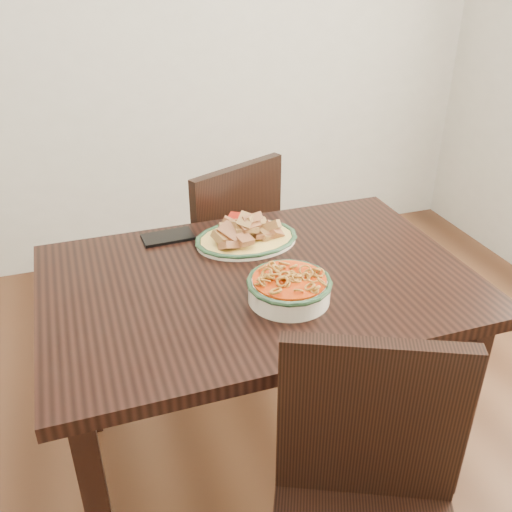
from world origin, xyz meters
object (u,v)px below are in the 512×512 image
object	(u,v)px
dining_table	(258,304)
fish_plate	(246,230)
smartphone	(168,237)
chair_near	(367,512)
chair_far	(221,250)
noodle_bowl	(289,286)

from	to	relation	value
dining_table	fish_plate	distance (m)	0.26
smartphone	fish_plate	bearing A→B (deg)	-27.66
fish_plate	chair_near	bearing A→B (deg)	-90.09
chair_far	fish_plate	xyz separation A→B (m)	(-0.03, -0.42, 0.30)
chair_far	chair_near	world-z (taller)	same
dining_table	noodle_bowl	bearing A→B (deg)	-73.35
fish_plate	noodle_bowl	xyz separation A→B (m)	(0.01, -0.36, -0.00)
chair_far	chair_near	size ratio (longest dim) A/B	1.00
chair_far	fish_plate	distance (m)	0.51
chair_far	noodle_bowl	size ratio (longest dim) A/B	3.79
smartphone	noodle_bowl	bearing A→B (deg)	-64.95
chair_near	noodle_bowl	xyz separation A→B (m)	(0.01, 0.50, 0.29)
dining_table	chair_far	xyz separation A→B (m)	(0.06, 0.64, -0.16)
fish_plate	noodle_bowl	world-z (taller)	fish_plate
fish_plate	noodle_bowl	distance (m)	0.36
noodle_bowl	chair_far	bearing A→B (deg)	88.51
dining_table	chair_near	distance (m)	0.66
dining_table	smartphone	size ratio (longest dim) A/B	7.51
chair_far	noodle_bowl	xyz separation A→B (m)	(-0.02, -0.77, 0.29)
chair_far	dining_table	bearing A→B (deg)	60.22
dining_table	noodle_bowl	world-z (taller)	noodle_bowl
dining_table	smartphone	distance (m)	0.40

